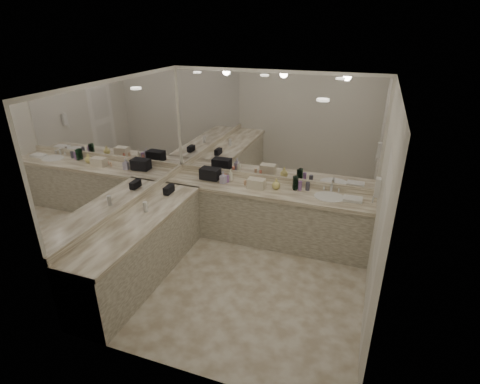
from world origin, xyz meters
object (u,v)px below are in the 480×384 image
at_px(hand_towel, 353,199).
at_px(soap_bottle_b, 223,177).
at_px(wall_phone, 377,187).
at_px(soap_bottle_a, 231,175).
at_px(black_toiletry_bag, 210,174).
at_px(cream_cosmetic_case, 256,184).
at_px(soap_bottle_c, 276,184).
at_px(sink, 329,197).

relative_size(hand_towel, soap_bottle_b, 1.37).
height_order(wall_phone, soap_bottle_a, wall_phone).
bearing_deg(black_toiletry_bag, wall_phone, -12.29).
relative_size(cream_cosmetic_case, soap_bottle_c, 1.59).
bearing_deg(wall_phone, hand_towel, 119.40).
distance_m(sink, wall_phone, 0.91).
relative_size(wall_phone, hand_towel, 0.91).
relative_size(black_toiletry_bag, soap_bottle_b, 1.60).
height_order(soap_bottle_a, soap_bottle_c, soap_bottle_a).
distance_m(wall_phone, black_toiletry_bag, 2.58).
distance_m(black_toiletry_bag, soap_bottle_c, 1.09).
bearing_deg(cream_cosmetic_case, soap_bottle_b, 179.43).
distance_m(black_toiletry_bag, soap_bottle_b, 0.26).
distance_m(wall_phone, soap_bottle_a, 2.28).
distance_m(sink, soap_bottle_b, 1.64).
relative_size(black_toiletry_bag, cream_cosmetic_case, 1.19).
xyz_separation_m(black_toiletry_bag, soap_bottle_a, (0.33, 0.05, 0.01)).
xyz_separation_m(cream_cosmetic_case, hand_towel, (1.42, 0.04, -0.05)).
xyz_separation_m(black_toiletry_bag, soap_bottle_b, (0.25, -0.07, 0.01)).
xyz_separation_m(soap_bottle_b, soap_bottle_c, (0.84, 0.06, -0.02)).
bearing_deg(hand_towel, sink, 179.13).
height_order(black_toiletry_bag, soap_bottle_a, soap_bottle_a).
height_order(wall_phone, soap_bottle_b, wall_phone).
bearing_deg(cream_cosmetic_case, hand_towel, 2.40).
distance_m(sink, black_toiletry_bag, 1.90).
relative_size(black_toiletry_bag, soap_bottle_c, 1.89).
height_order(hand_towel, soap_bottle_b, soap_bottle_b).
bearing_deg(soap_bottle_a, soap_bottle_b, -121.75).
bearing_deg(black_toiletry_bag, soap_bottle_a, 8.88).
distance_m(wall_phone, hand_towel, 0.71).
distance_m(sink, soap_bottle_a, 1.57).
xyz_separation_m(soap_bottle_a, soap_bottle_b, (-0.08, -0.13, 0.00)).
bearing_deg(soap_bottle_c, wall_phone, -20.66).
relative_size(wall_phone, soap_bottle_a, 1.24).
relative_size(sink, cream_cosmetic_case, 1.70).
bearing_deg(soap_bottle_c, hand_towel, -1.81).
height_order(wall_phone, soap_bottle_c, wall_phone).
bearing_deg(wall_phone, sink, 140.43).
height_order(hand_towel, soap_bottle_c, soap_bottle_c).
height_order(black_toiletry_bag, cream_cosmetic_case, black_toiletry_bag).
height_order(black_toiletry_bag, soap_bottle_b, soap_bottle_b).
xyz_separation_m(sink, cream_cosmetic_case, (-1.09, -0.04, 0.08)).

